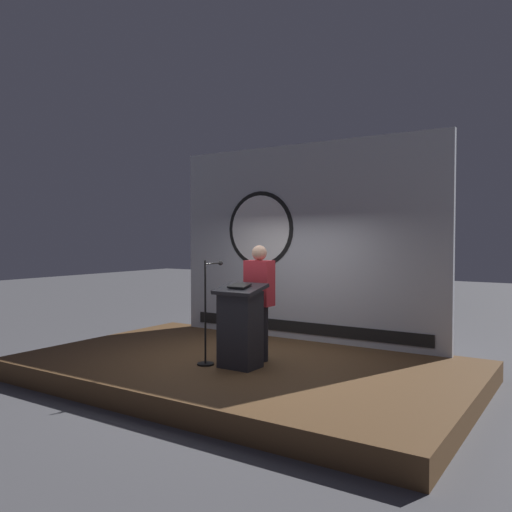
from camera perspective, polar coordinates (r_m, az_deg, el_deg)
name	(u,v)px	position (r m, az deg, el deg)	size (l,w,h in m)	color
ground_plane	(244,380)	(7.91, -1.32, -13.35)	(40.00, 40.00, 0.00)	#4C4C51
stage_platform	(244,370)	(7.87, -1.32, -12.30)	(6.40, 4.00, 0.30)	brown
banner_display	(302,243)	(9.22, 5.03, 1.45)	(5.05, 0.12, 3.43)	#B2B7C1
podium	(240,326)	(7.30, -1.73, -7.65)	(0.64, 0.50, 1.17)	#26262B
speaker_person	(259,302)	(7.65, 0.36, -5.00)	(0.40, 0.26, 1.68)	black
microphone_stand	(208,328)	(7.52, -5.29, -7.79)	(0.24, 0.51, 1.48)	black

